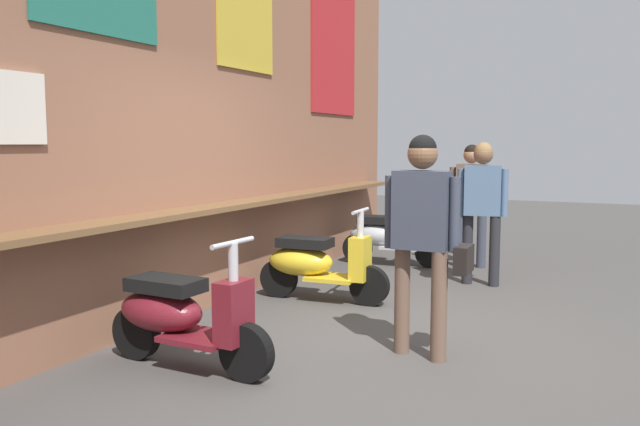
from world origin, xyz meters
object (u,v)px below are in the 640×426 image
Objects in this scene: shopper_browsing at (471,193)px; scooter_maroon at (179,315)px; shopper_passing at (481,199)px; scooter_yellow at (316,263)px; scooter_silver at (388,236)px; shopper_with_handbag at (424,223)px.

scooter_maroon is at bearing -25.56° from shopper_browsing.
shopper_browsing is at bearing 80.51° from scooter_maroon.
shopper_browsing is 0.98× the size of shopper_passing.
shopper_passing is at bearing 43.39° from scooter_yellow.
scooter_yellow is 2.19m from scooter_silver.
shopper_passing is at bearing -32.01° from scooter_silver.
scooter_yellow is at bearing -94.47° from scooter_silver.
shopper_with_handbag is 1.05× the size of shopper_browsing.
scooter_silver is 1.23m from shopper_browsing.
scooter_yellow is at bearing -54.16° from shopper_passing.
scooter_silver is 1.65m from shopper_passing.
scooter_maroon is 4.44m from scooter_silver.
scooter_maroon is 1.91m from shopper_with_handbag.
shopper_with_handbag is at bearing 35.68° from scooter_maroon.
shopper_browsing is (3.79, 0.49, -0.05)m from shopper_with_handbag.
scooter_maroon is 0.83× the size of shopper_with_handbag.
scooter_yellow is 1.00× the size of scooter_silver.
shopper_with_handbag reaches higher than scooter_maroon.
shopper_with_handbag is at bearing -6.13° from shopper_browsing.
shopper_passing is (1.48, -1.36, 0.60)m from scooter_yellow.
shopper_passing reaches higher than scooter_maroon.
scooter_silver is (4.44, -0.00, 0.00)m from scooter_maroon.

